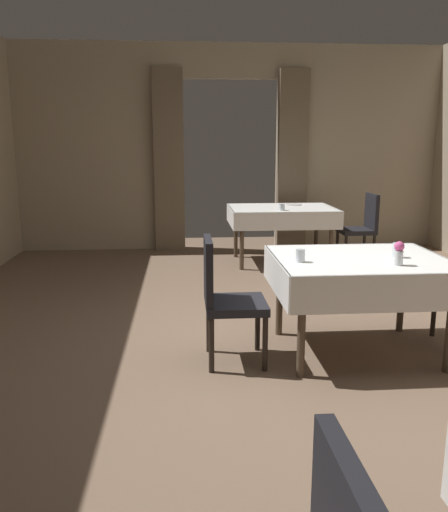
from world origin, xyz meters
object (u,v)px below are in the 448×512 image
Objects in this scene: glass_far_a at (282,207)px; plate_far_b at (293,205)px; dining_table_mid at (359,269)px; chair_mid_left at (225,294)px; chair_far_right at (362,225)px; dining_table_far at (282,214)px; glass_mid_c at (300,256)px; glass_mid_b at (397,250)px; flower_vase_mid at (399,252)px.

glass_far_a reaches higher than plate_far_b.
chair_mid_left is at bearing -174.14° from dining_table_mid.
chair_far_right reaches higher than glass_far_a.
dining_table_far is 15.02× the size of glass_mid_c.
dining_table_mid is 1.39× the size of chair_far_right.
dining_table_far is at bearing 90.15° from dining_table_mid.
glass_far_a reaches higher than dining_table_far.
chair_far_right is 1.20m from glass_far_a.
plate_far_b is (-0.08, 3.40, -0.05)m from glass_mid_b.
glass_mid_b reaches higher than plate_far_b.
flower_vase_mid reaches higher than glass_far_a.
glass_mid_b is (-0.80, -3.05, 0.29)m from chair_far_right.
glass_mid_c is (-1.55, -3.15, 0.28)m from chair_far_right.
glass_far_a is at bearing 71.72° from chair_mid_left.
plate_far_b reaches higher than dining_table_far.
dining_table_mid is 5.64× the size of plate_far_b.
dining_table_mid is at bearing -93.37° from plate_far_b.
chair_far_right is 3.17m from glass_mid_b.
glass_mid_b is at bearing 3.74° from chair_mid_left.
glass_mid_b is at bearing -83.01° from glass_far_a.
dining_table_far is at bearing 79.33° from glass_far_a.
flower_vase_mid is 2.09× the size of glass_far_a.
dining_table_far is 3.41m from flower_vase_mid.
glass_far_a is (-0.07, 2.80, 0.13)m from dining_table_mid.
chair_mid_left is 1.27m from flower_vase_mid.
glass_mid_c is (-0.47, -3.24, 0.13)m from dining_table_far.
dining_table_far is 1.09m from chair_far_right.
flower_vase_mid is (0.18, -0.27, 0.18)m from dining_table_mid.
plate_far_b is (1.23, 3.48, 0.24)m from chair_mid_left.
chair_far_right reaches higher than dining_table_far.
chair_far_right is at bearing 11.78° from glass_far_a.
flower_vase_mid is at bearing -85.30° from glass_far_a.
dining_table_far is 12.48× the size of glass_mid_b.
glass_mid_c is (-0.48, -0.12, 0.14)m from dining_table_mid.
glass_mid_c is 0.40× the size of plate_far_b.
flower_vase_mid reaches higher than dining_table_far.
glass_mid_c is (-0.76, -0.10, -0.01)m from glass_mid_b.
glass_mid_b is (0.28, -3.15, 0.14)m from dining_table_far.
chair_far_right is 5.44× the size of flower_vase_mid.
chair_mid_left is 5.44× the size of flower_vase_mid.
chair_far_right reaches higher than dining_table_mid.
dining_table_far is at bearing 81.69° from glass_mid_c.
glass_mid_c is 3.56m from plate_far_b.
dining_table_mid is at bearing -109.45° from chair_far_right.
dining_table_mid is 3.22m from chair_far_right.
glass_mid_c is at bearing -172.78° from glass_mid_b.
chair_mid_left is at bearing 178.87° from glass_mid_c.
chair_mid_left is 11.37× the size of glass_far_a.
chair_far_right reaches higher than flower_vase_mid.
dining_table_mid is 13.93× the size of glass_mid_c.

